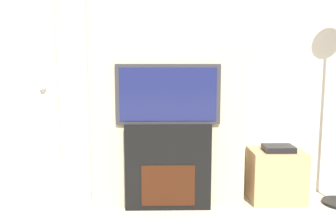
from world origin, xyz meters
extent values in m
cube|color=silver|center=(0.00, 2.03, 1.35)|extent=(6.00, 0.06, 2.70)
cube|color=#BCAD8E|center=(0.00, 1.83, 1.35)|extent=(1.29, 0.35, 2.70)
cube|color=black|center=(0.00, 1.65, 0.36)|extent=(0.71, 0.14, 0.72)
cube|color=#33160A|center=(0.00, 1.58, 0.22)|extent=(0.44, 0.01, 0.35)
cube|color=#2D2D33|center=(0.00, 1.65, 0.97)|extent=(0.85, 0.06, 0.49)
cube|color=#191E4C|center=(0.00, 1.62, 0.97)|extent=(0.78, 0.01, 0.43)
cube|color=tan|center=(0.96, 1.79, 0.23)|extent=(0.47, 0.35, 0.46)
cube|color=black|center=(0.96, 1.76, 0.48)|extent=(0.26, 0.19, 0.05)
cube|color=beige|center=(-1.38, 1.98, 1.04)|extent=(0.81, 0.04, 2.09)
sphere|color=silver|center=(-1.10, 1.94, 1.00)|extent=(0.06, 0.06, 0.06)
camera|label=1|loc=(-0.06, -1.38, 1.26)|focal=40.00mm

